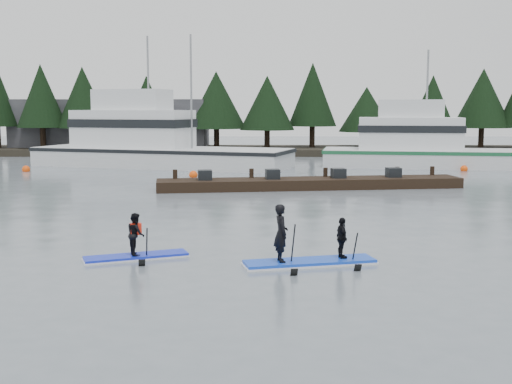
{
  "coord_description": "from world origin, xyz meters",
  "views": [
    {
      "loc": [
        0.17,
        -17.32,
        4.13
      ],
      "look_at": [
        0.0,
        6.0,
        1.1
      ],
      "focal_mm": 45.0,
      "sensor_mm": 36.0,
      "label": 1
    }
  ],
  "objects_px": {
    "fishing_boat_medium": "(430,157)",
    "paddleboard_solo": "(136,243)",
    "floating_dock": "(310,183)",
    "paddleboard_duo": "(307,246)",
    "fishing_boat_large": "(154,155)"
  },
  "relations": [
    {
      "from": "fishing_boat_medium",
      "to": "paddleboard_duo",
      "type": "relative_size",
      "value": 4.54
    },
    {
      "from": "fishing_boat_medium",
      "to": "paddleboard_solo",
      "type": "bearing_deg",
      "value": -109.57
    },
    {
      "from": "paddleboard_duo",
      "to": "floating_dock",
      "type": "bearing_deg",
      "value": 71.95
    },
    {
      "from": "fishing_boat_medium",
      "to": "paddleboard_solo",
      "type": "height_order",
      "value": "fishing_boat_medium"
    },
    {
      "from": "paddleboard_solo",
      "to": "fishing_boat_medium",
      "type": "bearing_deg",
      "value": 40.04
    },
    {
      "from": "fishing_boat_medium",
      "to": "paddleboard_duo",
      "type": "xyz_separation_m",
      "value": [
        -10.87,
        -29.17,
        -0.17
      ]
    },
    {
      "from": "fishing_boat_large",
      "to": "paddleboard_solo",
      "type": "distance_m",
      "value": 29.09
    },
    {
      "from": "fishing_boat_large",
      "to": "paddleboard_solo",
      "type": "bearing_deg",
      "value": -63.7
    },
    {
      "from": "paddleboard_duo",
      "to": "fishing_boat_medium",
      "type": "bearing_deg",
      "value": 56.22
    },
    {
      "from": "fishing_boat_large",
      "to": "paddleboard_solo",
      "type": "xyz_separation_m",
      "value": [
        4.25,
        -28.77,
        -0.35
      ]
    },
    {
      "from": "floating_dock",
      "to": "fishing_boat_medium",
      "type": "bearing_deg",
      "value": 44.92
    },
    {
      "from": "fishing_boat_large",
      "to": "paddleboard_duo",
      "type": "bearing_deg",
      "value": -55.21
    },
    {
      "from": "floating_dock",
      "to": "paddleboard_duo",
      "type": "relative_size",
      "value": 4.4
    },
    {
      "from": "fishing_boat_medium",
      "to": "floating_dock",
      "type": "xyz_separation_m",
      "value": [
        -9.51,
        -12.63,
        -0.41
      ]
    },
    {
      "from": "fishing_boat_large",
      "to": "paddleboard_duo",
      "type": "distance_m",
      "value": 30.78
    }
  ]
}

